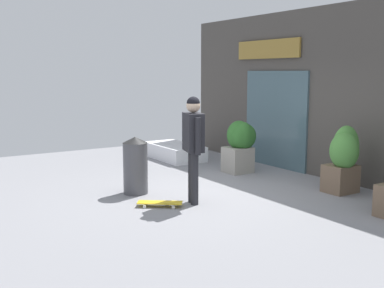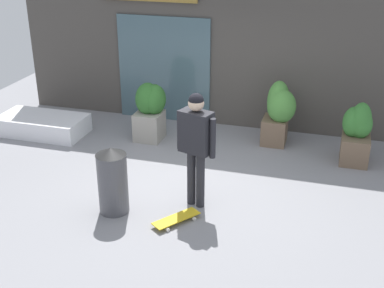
# 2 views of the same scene
# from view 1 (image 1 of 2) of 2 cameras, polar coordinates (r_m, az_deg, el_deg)

# --- Properties ---
(ground_plane) EXTENTS (12.00, 12.00, 0.00)m
(ground_plane) POSITION_cam_1_polar(r_m,az_deg,el_deg) (8.52, 1.96, -6.15)
(ground_plane) COLOR gray
(building_facade) EXTENTS (8.89, 0.31, 3.50)m
(building_facade) POSITION_cam_1_polar(r_m,az_deg,el_deg) (10.23, 15.52, 5.87)
(building_facade) COLOR #4C4742
(building_facade) RESTS_ON ground_plane
(skateboarder) EXTENTS (0.63, 0.39, 1.78)m
(skateboarder) POSITION_cam_1_polar(r_m,az_deg,el_deg) (7.76, 0.15, 0.76)
(skateboarder) COLOR #28282D
(skateboarder) RESTS_ON ground_plane
(skateboard) EXTENTS (0.60, 0.72, 0.08)m
(skateboard) POSITION_cam_1_polar(r_m,az_deg,el_deg) (7.80, -3.89, -7.07)
(skateboard) COLOR gold
(skateboard) RESTS_ON ground_plane
(planter_box_left) EXTENTS (0.58, 0.65, 1.13)m
(planter_box_left) POSITION_cam_1_polar(r_m,az_deg,el_deg) (10.33, 5.87, 0.19)
(planter_box_left) COLOR gray
(planter_box_left) RESTS_ON ground_plane
(planter_box_right) EXTENTS (0.61, 0.64, 1.22)m
(planter_box_right) POSITION_cam_1_polar(r_m,az_deg,el_deg) (8.97, 17.79, -1.51)
(planter_box_right) COLOR brown
(planter_box_right) RESTS_ON ground_plane
(trash_bin) EXTENTS (0.45, 0.45, 1.03)m
(trash_bin) POSITION_cam_1_polar(r_m,az_deg,el_deg) (8.57, -6.83, -2.55)
(trash_bin) COLOR #4C4C51
(trash_bin) RESTS_ON ground_plane
(snow_ledge) EXTENTS (1.74, 0.90, 0.37)m
(snow_ledge) POSITION_cam_1_polar(r_m,az_deg,el_deg) (12.00, -2.17, -0.91)
(snow_ledge) COLOR white
(snow_ledge) RESTS_ON ground_plane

